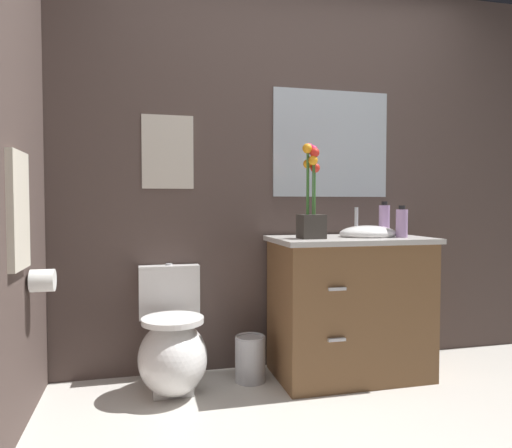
{
  "coord_description": "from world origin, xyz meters",
  "views": [
    {
      "loc": [
        -0.95,
        -1.51,
        1.05
      ],
      "look_at": [
        -0.32,
        1.05,
        0.94
      ],
      "focal_mm": 32.89,
      "sensor_mm": 36.0,
      "label": 1
    }
  ],
  "objects_px": {
    "vanity_cabinet": "(350,305)",
    "soap_bottle": "(402,223)",
    "lotion_bottle": "(384,220)",
    "trash_bin": "(250,358)",
    "wall_mirror": "(331,144)",
    "toilet_paper_roll": "(43,281)",
    "flower_vase": "(311,204)",
    "wall_poster": "(168,152)",
    "hanging_towel": "(18,211)",
    "toilet": "(172,348)"
  },
  "relations": [
    {
      "from": "soap_bottle",
      "to": "wall_mirror",
      "type": "distance_m",
      "value": 0.71
    },
    {
      "from": "vanity_cabinet",
      "to": "soap_bottle",
      "type": "xyz_separation_m",
      "value": [
        0.29,
        -0.09,
        0.5
      ]
    },
    {
      "from": "toilet",
      "to": "wall_poster",
      "type": "relative_size",
      "value": 1.55
    },
    {
      "from": "soap_bottle",
      "to": "toilet_paper_roll",
      "type": "distance_m",
      "value": 2.01
    },
    {
      "from": "wall_mirror",
      "to": "toilet",
      "type": "bearing_deg",
      "value": -165.92
    },
    {
      "from": "flower_vase",
      "to": "toilet",
      "type": "bearing_deg",
      "value": 174.72
    },
    {
      "from": "soap_bottle",
      "to": "trash_bin",
      "type": "distance_m",
      "value": 1.22
    },
    {
      "from": "vanity_cabinet",
      "to": "wall_mirror",
      "type": "relative_size",
      "value": 1.29
    },
    {
      "from": "toilet",
      "to": "lotion_bottle",
      "type": "height_order",
      "value": "lotion_bottle"
    },
    {
      "from": "soap_bottle",
      "to": "lotion_bottle",
      "type": "height_order",
      "value": "lotion_bottle"
    },
    {
      "from": "toilet",
      "to": "trash_bin",
      "type": "height_order",
      "value": "toilet"
    },
    {
      "from": "trash_bin",
      "to": "toilet_paper_roll",
      "type": "height_order",
      "value": "toilet_paper_roll"
    },
    {
      "from": "wall_mirror",
      "to": "toilet_paper_roll",
      "type": "bearing_deg",
      "value": -164.71
    },
    {
      "from": "toilet",
      "to": "flower_vase",
      "type": "relative_size",
      "value": 1.25
    },
    {
      "from": "wall_poster",
      "to": "toilet_paper_roll",
      "type": "relative_size",
      "value": 4.05
    },
    {
      "from": "flower_vase",
      "to": "soap_bottle",
      "type": "height_order",
      "value": "flower_vase"
    },
    {
      "from": "toilet",
      "to": "hanging_towel",
      "type": "distance_m",
      "value": 1.11
    },
    {
      "from": "lotion_bottle",
      "to": "hanging_towel",
      "type": "height_order",
      "value": "hanging_towel"
    },
    {
      "from": "lotion_bottle",
      "to": "hanging_towel",
      "type": "xyz_separation_m",
      "value": [
        -2.04,
        -0.47,
        0.07
      ]
    },
    {
      "from": "vanity_cabinet",
      "to": "hanging_towel",
      "type": "bearing_deg",
      "value": -168.13
    },
    {
      "from": "vanity_cabinet",
      "to": "toilet_paper_roll",
      "type": "distance_m",
      "value": 1.73
    },
    {
      "from": "vanity_cabinet",
      "to": "lotion_bottle",
      "type": "height_order",
      "value": "lotion_bottle"
    },
    {
      "from": "toilet",
      "to": "vanity_cabinet",
      "type": "bearing_deg",
      "value": -1.42
    },
    {
      "from": "vanity_cabinet",
      "to": "hanging_towel",
      "type": "height_order",
      "value": "hanging_towel"
    },
    {
      "from": "toilet",
      "to": "soap_bottle",
      "type": "bearing_deg",
      "value": -5.06
    },
    {
      "from": "soap_bottle",
      "to": "lotion_bottle",
      "type": "relative_size",
      "value": 0.89
    },
    {
      "from": "flower_vase",
      "to": "lotion_bottle",
      "type": "height_order",
      "value": "flower_vase"
    },
    {
      "from": "wall_mirror",
      "to": "toilet_paper_roll",
      "type": "relative_size",
      "value": 7.27
    },
    {
      "from": "toilet",
      "to": "soap_bottle",
      "type": "distance_m",
      "value": 1.53
    },
    {
      "from": "toilet",
      "to": "lotion_bottle",
      "type": "distance_m",
      "value": 1.53
    },
    {
      "from": "hanging_towel",
      "to": "toilet_paper_roll",
      "type": "xyz_separation_m",
      "value": [
        0.06,
        0.2,
        -0.34
      ]
    },
    {
      "from": "wall_mirror",
      "to": "lotion_bottle",
      "type": "bearing_deg",
      "value": -34.78
    },
    {
      "from": "hanging_towel",
      "to": "toilet_paper_roll",
      "type": "height_order",
      "value": "hanging_towel"
    },
    {
      "from": "vanity_cabinet",
      "to": "lotion_bottle",
      "type": "relative_size",
      "value": 4.74
    },
    {
      "from": "toilet",
      "to": "trash_bin",
      "type": "distance_m",
      "value": 0.47
    },
    {
      "from": "vanity_cabinet",
      "to": "flower_vase",
      "type": "distance_m",
      "value": 0.67
    },
    {
      "from": "wall_poster",
      "to": "hanging_towel",
      "type": "xyz_separation_m",
      "value": [
        -0.69,
        -0.66,
        -0.34
      ]
    },
    {
      "from": "wall_poster",
      "to": "hanging_towel",
      "type": "height_order",
      "value": "wall_poster"
    },
    {
      "from": "trash_bin",
      "to": "wall_mirror",
      "type": "xyz_separation_m",
      "value": [
        0.61,
        0.24,
        1.31
      ]
    },
    {
      "from": "flower_vase",
      "to": "soap_bottle",
      "type": "relative_size",
      "value": 2.87
    },
    {
      "from": "lotion_bottle",
      "to": "hanging_towel",
      "type": "relative_size",
      "value": 0.42
    },
    {
      "from": "flower_vase",
      "to": "hanging_towel",
      "type": "bearing_deg",
      "value": -167.78
    },
    {
      "from": "wall_mirror",
      "to": "vanity_cabinet",
      "type": "bearing_deg",
      "value": -89.47
    },
    {
      "from": "lotion_bottle",
      "to": "hanging_towel",
      "type": "bearing_deg",
      "value": -167.12
    },
    {
      "from": "flower_vase",
      "to": "trash_bin",
      "type": "height_order",
      "value": "flower_vase"
    },
    {
      "from": "vanity_cabinet",
      "to": "hanging_towel",
      "type": "relative_size",
      "value": 1.98
    },
    {
      "from": "flower_vase",
      "to": "wall_mirror",
      "type": "distance_m",
      "value": 0.59
    },
    {
      "from": "soap_bottle",
      "to": "toilet_paper_roll",
      "type": "xyz_separation_m",
      "value": [
        -1.99,
        -0.08,
        -0.26
      ]
    },
    {
      "from": "lotion_bottle",
      "to": "trash_bin",
      "type": "bearing_deg",
      "value": -177.25
    },
    {
      "from": "lotion_bottle",
      "to": "toilet_paper_roll",
      "type": "distance_m",
      "value": 2.02
    }
  ]
}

